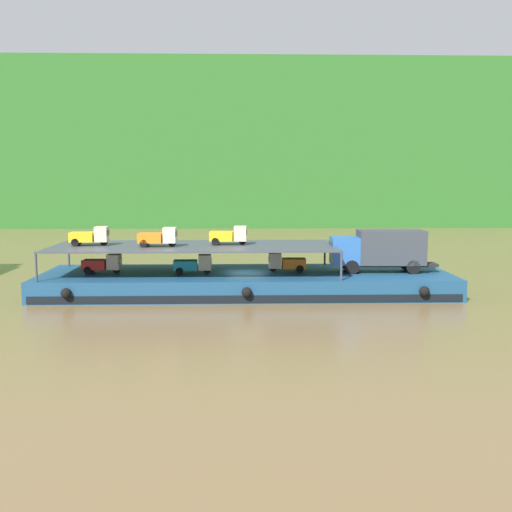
# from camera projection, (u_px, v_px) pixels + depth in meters

# --- Properties ---
(ground_plane) EXTENTS (400.00, 400.00, 0.00)m
(ground_plane) POSITION_uv_depth(u_px,v_px,m) (246.00, 292.00, 44.92)
(ground_plane) COLOR brown
(hillside_far_bank) EXTENTS (111.36, 29.30, 29.59)m
(hillside_far_bank) POSITION_uv_depth(u_px,v_px,m) (240.00, 135.00, 115.25)
(hillside_far_bank) COLOR #286023
(hillside_far_bank) RESTS_ON ground
(cargo_barge) EXTENTS (29.77, 9.34, 1.50)m
(cargo_barge) POSITION_uv_depth(u_px,v_px,m) (246.00, 282.00, 44.81)
(cargo_barge) COLOR navy
(cargo_barge) RESTS_ON ground
(covered_lorry) EXTENTS (7.90, 2.45, 3.10)m
(covered_lorry) POSITION_uv_depth(u_px,v_px,m) (380.00, 249.00, 44.67)
(covered_lorry) COLOR #285BA3
(covered_lorry) RESTS_ON cargo_barge
(cargo_rack) EXTENTS (20.57, 7.98, 2.00)m
(cargo_rack) POSITION_uv_depth(u_px,v_px,m) (194.00, 246.00, 44.38)
(cargo_rack) COLOR #383D47
(cargo_rack) RESTS_ON cargo_barge
(mini_truck_lower_stern) EXTENTS (2.79, 1.29, 1.38)m
(mini_truck_lower_stern) POSITION_uv_depth(u_px,v_px,m) (103.00, 264.00, 44.24)
(mini_truck_lower_stern) COLOR red
(mini_truck_lower_stern) RESTS_ON cargo_barge
(mini_truck_lower_aft) EXTENTS (2.78, 1.26, 1.38)m
(mini_truck_lower_aft) POSITION_uv_depth(u_px,v_px,m) (193.00, 264.00, 43.96)
(mini_truck_lower_aft) COLOR teal
(mini_truck_lower_aft) RESTS_ON cargo_barge
(mini_truck_lower_mid) EXTENTS (2.74, 1.20, 1.38)m
(mini_truck_lower_mid) POSITION_uv_depth(u_px,v_px,m) (286.00, 262.00, 44.95)
(mini_truck_lower_mid) COLOR orange
(mini_truck_lower_mid) RESTS_ON cargo_barge
(mini_truck_upper_stern) EXTENTS (2.76, 1.23, 1.38)m
(mini_truck_upper_stern) POSITION_uv_depth(u_px,v_px,m) (90.00, 236.00, 44.23)
(mini_truck_upper_stern) COLOR gold
(mini_truck_upper_stern) RESTS_ON cargo_rack
(mini_truck_upper_mid) EXTENTS (2.78, 1.27, 1.38)m
(mini_truck_upper_mid) POSITION_uv_depth(u_px,v_px,m) (158.00, 237.00, 43.47)
(mini_truck_upper_mid) COLOR orange
(mini_truck_upper_mid) RESTS_ON cargo_rack
(mini_truck_upper_fore) EXTENTS (2.79, 1.29, 1.38)m
(mini_truck_upper_fore) POSITION_uv_depth(u_px,v_px,m) (229.00, 235.00, 44.79)
(mini_truck_upper_fore) COLOR gold
(mini_truck_upper_fore) RESTS_ON cargo_rack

